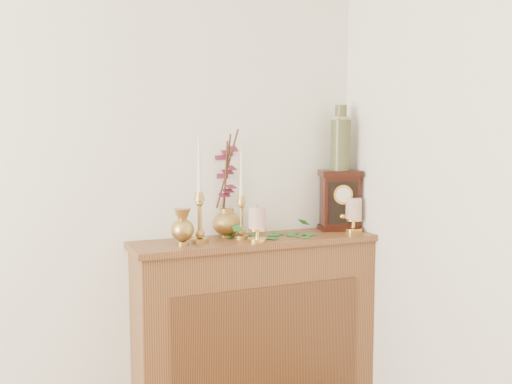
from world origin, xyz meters
name	(u,v)px	position (x,y,z in m)	size (l,w,h in m)	color
console_shelf	(256,335)	(1.40, 2.10, 0.44)	(1.24, 0.34, 0.93)	brown
candlestick_left	(199,209)	(1.11, 2.09, 1.09)	(0.08, 0.08, 0.49)	tan
candlestick_center	(241,210)	(1.32, 2.10, 1.07)	(0.07, 0.07, 0.43)	tan
bud_vase	(183,227)	(1.01, 2.05, 1.01)	(0.11, 0.11, 0.17)	tan
ginger_jar	(226,188)	(1.29, 2.22, 1.17)	(0.21, 0.23, 0.53)	tan
pillar_candle_left	(257,222)	(1.36, 2.00, 1.02)	(0.09, 0.09, 0.18)	#E3BC4F
pillar_candle_right	(353,213)	(1.94, 2.07, 1.03)	(0.10, 0.10, 0.19)	#E3BC4F
ivy_garland	(261,235)	(1.42, 2.09, 0.95)	(0.47, 0.23, 0.09)	#2A6C29
mantel_clock	(340,201)	(1.90, 2.14, 1.09)	(0.24, 0.20, 0.32)	black
ceramic_vase	(341,141)	(1.90, 2.15, 1.40)	(0.11, 0.11, 0.34)	#1B3626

